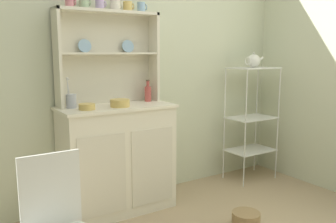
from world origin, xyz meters
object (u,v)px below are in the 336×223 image
Objects in this scene: hutch_shelf_unit at (107,51)px; utensil_jar at (71,101)px; cup_rose_0 at (70,2)px; porcelain_teapot at (254,61)px; wire_chair at (56,222)px; bowl_mixing_large at (87,107)px; bakers_rack at (252,111)px; floor_basket at (246,220)px; hutch_cabinet at (118,158)px; jam_bottle at (148,93)px.

hutch_shelf_unit is 0.53m from utensil_jar.
porcelain_teapot is (1.84, -0.16, -0.47)m from cup_rose_0.
wire_chair is 10.53× the size of cup_rose_0.
bowl_mixing_large is (0.50, 0.92, 0.42)m from wire_chair.
bakers_rack is 9.55× the size of bowl_mixing_large.
wire_chair reaches higher than floor_basket.
hutch_shelf_unit is at bearing 90.00° from hutch_cabinet.
cup_rose_0 reaches higher than floor_basket.
hutch_cabinet is at bearing -12.48° from utensil_jar.
hutch_shelf_unit reaches higher than utensil_jar.
utensil_jar is at bearing 176.47° from porcelain_teapot.
utensil_jar reaches higher than bowl_mixing_large.
bowl_mixing_large is at bearing 52.56° from wire_chair.
bowl_mixing_large is (-0.28, -0.07, 0.47)m from hutch_cabinet.
utensil_jar is at bearing 139.32° from floor_basket.
wire_chair is 1.63m from jam_bottle.
floor_basket is 2.70× the size of cup_rose_0.
porcelain_teapot is (1.80, 0.03, 0.33)m from bowl_mixing_large.
floor_basket is 0.90× the size of utensil_jar.
porcelain_teapot reaches higher than bakers_rack.
hutch_shelf_unit is 1.78m from floor_basket.
wire_chair is at bearing -111.90° from utensil_jar.
porcelain_teapot reaches higher than utensil_jar.
hutch_shelf_unit reaches higher than porcelain_teapot.
jam_bottle is (0.66, -0.04, -0.74)m from cup_rose_0.
jam_bottle reaches higher than wire_chair.
wire_chair is at bearing -157.61° from porcelain_teapot.
hutch_cabinet is 11.79× the size of cup_rose_0.
cup_rose_0 is (-1.01, 0.95, 1.67)m from floor_basket.
utensil_jar is 1.08× the size of porcelain_teapot.
porcelain_teapot reaches higher than hutch_cabinet.
utensil_jar is (-0.70, -0.01, -0.02)m from jam_bottle.
hutch_cabinet is 1.31m from cup_rose_0.
hutch_shelf_unit is at bearing 13.80° from utensil_jar.
hutch_shelf_unit is 0.56m from bowl_mixing_large.
jam_bottle is 1.21m from porcelain_teapot.
jam_bottle is at bearing 14.29° from bowl_mixing_large.
porcelain_teapot is (1.53, -0.04, 0.79)m from hutch_cabinet.
porcelain_teapot is (1.18, -0.12, 0.27)m from jam_bottle.
wire_chair is 4.38× the size of jam_bottle.
utensil_jar is at bearing -129.83° from cup_rose_0.
cup_rose_0 is 0.82m from bowl_mixing_large.
hutch_cabinet is 1.72m from porcelain_teapot.
floor_basket is (-0.83, -0.79, -0.67)m from bakers_rack.
wire_chair is 1.71m from cup_rose_0.
bakers_rack is at bearing -7.53° from hutch_shelf_unit.
bowl_mixing_large is at bearing -63.75° from utensil_jar.
wire_chair is 3.90× the size of floor_basket.
hutch_shelf_unit is 0.52m from jam_bottle.
wire_chair is 1.56m from floor_basket.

